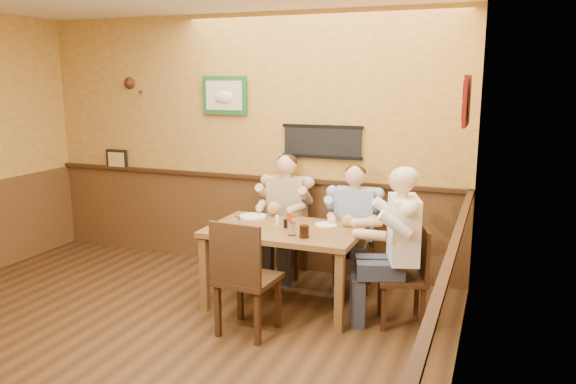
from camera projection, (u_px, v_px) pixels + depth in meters
name	position (u px, v px, depth m)	size (l,w,h in m)	color
room	(121.00, 137.00, 4.05)	(5.02, 5.03, 2.81)	#331F0F
dining_table	(285.00, 237.00, 5.21)	(1.40, 0.90, 0.75)	brown
chair_back_left	(287.00, 237.00, 6.07)	(0.38, 0.38, 0.83)	#3A2312
chair_back_right	(354.00, 250.00, 5.67)	(0.37, 0.37, 0.80)	#3A2312
chair_right_end	(402.00, 276.00, 4.83)	(0.40, 0.40, 0.87)	#3A2312
chair_near_side	(248.00, 276.00, 4.66)	(0.46, 0.46, 0.99)	#3A2312
diner_tan_shirt	(287.00, 221.00, 6.04)	(0.55, 0.55, 1.19)	#CDB28C
diner_blue_polo	(354.00, 234.00, 5.64)	(0.53, 0.53, 1.14)	#8FACD7
diner_white_elder	(402.00, 255.00, 4.79)	(0.57, 0.57, 1.25)	white
water_glass_left	(236.00, 223.00, 5.15)	(0.07, 0.07, 0.11)	white
water_glass_mid	(292.00, 229.00, 4.93)	(0.07, 0.07, 0.11)	white
cola_tumbler	(304.00, 232.00, 4.85)	(0.08, 0.08, 0.11)	black
hot_sauce_bottle	(289.00, 220.00, 5.11)	(0.04, 0.04, 0.18)	#B52C13
salt_shaker	(277.00, 220.00, 5.28)	(0.04, 0.04, 0.09)	white
pepper_shaker	(285.00, 224.00, 5.17)	(0.03, 0.03, 0.08)	black
plate_far_left	(253.00, 216.00, 5.58)	(0.27, 0.27, 0.02)	white
plate_far_right	(326.00, 225.00, 5.27)	(0.21, 0.21, 0.01)	white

